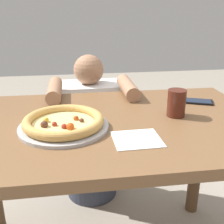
% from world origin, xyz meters
% --- Properties ---
extents(dining_table, '(1.29, 0.77, 0.75)m').
position_xyz_m(dining_table, '(0.00, 0.00, 0.63)').
color(dining_table, brown).
rests_on(dining_table, ground).
extents(pizza_near, '(0.33, 0.33, 0.05)m').
position_xyz_m(pizza_near, '(-0.16, -0.05, 0.77)').
color(pizza_near, '#B7B7BC').
rests_on(pizza_near, dining_table).
extents(drink_cup_colored, '(0.07, 0.07, 0.11)m').
position_xyz_m(drink_cup_colored, '(0.29, 0.01, 0.81)').
color(drink_cup_colored, '#4C1E14').
rests_on(drink_cup_colored, dining_table).
extents(paper_napkin, '(0.16, 0.15, 0.00)m').
position_xyz_m(paper_napkin, '(0.09, -0.18, 0.75)').
color(paper_napkin, white).
rests_on(paper_napkin, dining_table).
extents(cell_phone, '(0.17, 0.12, 0.01)m').
position_xyz_m(cell_phone, '(0.45, 0.16, 0.75)').
color(cell_phone, black).
rests_on(cell_phone, dining_table).
extents(diner_seated, '(0.44, 0.53, 0.92)m').
position_xyz_m(diner_seated, '(-0.02, 0.56, 0.40)').
color(diner_seated, '#333847').
rests_on(diner_seated, ground).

